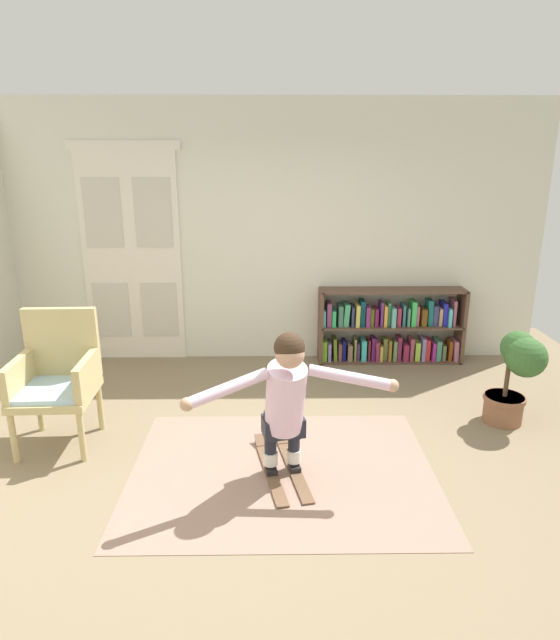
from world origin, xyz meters
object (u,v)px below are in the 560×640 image
(bookshelf, at_px, (389,330))
(wicker_chair, at_px, (57,376))
(potted_plant, at_px, (517,370))
(skis_pair, at_px, (281,466))
(person_skier, at_px, (286,396))

(bookshelf, height_order, wicker_chair, wicker_chair)
(bookshelf, height_order, potted_plant, bookshelf)
(bookshelf, xyz_separation_m, wicker_chair, (-3.09, -1.81, 0.21))
(potted_plant, relative_size, skis_pair, 0.86)
(potted_plant, distance_m, skis_pair, 2.26)
(bookshelf, bearing_deg, wicker_chair, -149.67)
(bookshelf, distance_m, potted_plant, 1.73)
(skis_pair, relative_size, person_skier, 0.66)
(wicker_chair, bearing_deg, potted_plant, 4.17)
(wicker_chair, relative_size, skis_pair, 1.14)
(bookshelf, relative_size, skis_pair, 1.71)
(wicker_chair, xyz_separation_m, person_skier, (1.85, -0.62, 0.10))
(wicker_chair, distance_m, potted_plant, 3.90)
(bookshelf, distance_m, skis_pair, 2.63)
(wicker_chair, height_order, potted_plant, wicker_chair)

